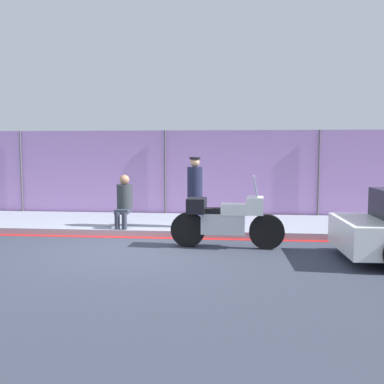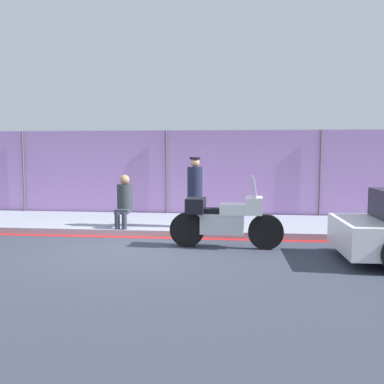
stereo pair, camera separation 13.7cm
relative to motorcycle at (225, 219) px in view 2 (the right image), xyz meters
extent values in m
plane|color=#333847|center=(-1.81, -0.46, -0.58)|extent=(120.00, 120.00, 0.00)
cube|color=#8E93A3|center=(-1.81, 2.31, -0.51)|extent=(31.65, 2.77, 0.14)
cube|color=red|center=(-1.81, 0.84, -0.58)|extent=(31.65, 0.18, 0.01)
cube|color=#AD7FC6|center=(-1.81, 3.79, 0.66)|extent=(30.07, 0.08, 2.49)
cylinder|color=#4C4C51|center=(-6.07, 3.69, 0.66)|extent=(0.05, 0.05, 2.49)
cylinder|color=#4C4C51|center=(-1.81, 3.69, 0.66)|extent=(0.05, 0.05, 2.49)
cylinder|color=#4C4C51|center=(2.45, 3.69, 0.66)|extent=(0.05, 0.05, 2.49)
cylinder|color=black|center=(0.81, -0.04, -0.24)|extent=(0.70, 0.17, 0.70)
cylinder|color=black|center=(-0.77, 0.04, -0.24)|extent=(0.70, 0.17, 0.70)
cube|color=silver|center=(-0.06, 0.00, -0.10)|extent=(0.88, 0.32, 0.42)
cube|color=white|center=(0.16, -0.01, 0.20)|extent=(0.53, 0.33, 0.22)
cube|color=black|center=(-0.15, 0.01, 0.16)|extent=(0.61, 0.31, 0.10)
cube|color=white|center=(0.57, -0.03, 0.28)|extent=(0.34, 0.49, 0.34)
cube|color=silver|center=(0.57, -0.03, 0.66)|extent=(0.13, 0.42, 0.42)
cube|color=black|center=(-0.59, 0.03, 0.26)|extent=(0.38, 0.52, 0.30)
cylinder|color=#191E38|center=(-0.76, 1.49, -0.09)|extent=(0.29, 0.29, 0.71)
cylinder|color=#191E38|center=(-0.76, 1.49, 0.62)|extent=(0.35, 0.35, 0.71)
sphere|color=tan|center=(-0.76, 1.49, 1.08)|extent=(0.22, 0.22, 0.22)
cylinder|color=black|center=(-0.76, 1.49, 1.18)|extent=(0.25, 0.25, 0.05)
cylinder|color=#2D3342|center=(-2.50, 1.03, -0.25)|extent=(0.12, 0.12, 0.39)
cylinder|color=#2D3342|center=(-2.34, 1.03, -0.25)|extent=(0.12, 0.12, 0.39)
cube|color=#2D3342|center=(-2.42, 1.23, -0.05)|extent=(0.32, 0.39, 0.10)
cylinder|color=#2D3338|center=(-2.42, 1.42, 0.28)|extent=(0.37, 0.37, 0.55)
sphere|color=#A37556|center=(-2.42, 1.42, 0.67)|extent=(0.23, 0.23, 0.23)
cylinder|color=black|center=(2.77, 0.01, -0.25)|extent=(0.67, 0.24, 0.66)
camera|label=1|loc=(0.19, -8.88, 1.40)|focal=42.00mm
camera|label=2|loc=(0.33, -8.86, 1.40)|focal=42.00mm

